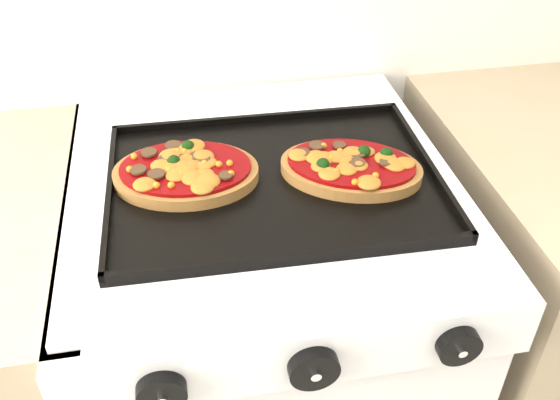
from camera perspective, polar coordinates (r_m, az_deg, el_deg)
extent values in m
cube|color=silver|center=(1.28, -1.33, -14.46)|extent=(0.60, 0.60, 0.91)
cube|color=silver|center=(0.78, 2.20, -14.09)|extent=(0.60, 0.02, 0.09)
cylinder|color=black|center=(0.76, -10.77, -16.91)|extent=(0.06, 0.02, 0.06)
cylinder|color=black|center=(0.77, 3.11, -15.15)|extent=(0.06, 0.02, 0.06)
cylinder|color=black|center=(0.82, 16.03, -12.72)|extent=(0.06, 0.02, 0.06)
cube|color=black|center=(0.93, -0.57, 1.94)|extent=(0.50, 0.37, 0.02)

